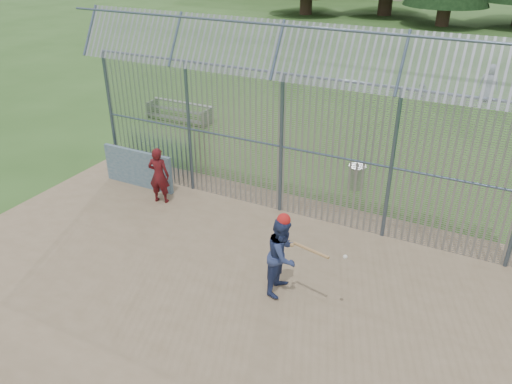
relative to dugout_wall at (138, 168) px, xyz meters
The scene contains 11 objects.
ground 5.47m from the dugout_wall, 32.23° to the right, with size 120.00×120.00×0.00m, color #2D511E.
dirt_infield 5.75m from the dugout_wall, 36.47° to the right, with size 14.00×10.00×0.02m, color #756047.
dugout_wall is the anchor object (origin of this frame).
batter 6.72m from the dugout_wall, 23.40° to the right, with size 0.89×0.69×1.83m, color navy.
onlooker 1.37m from the dugout_wall, 23.71° to the right, with size 0.63×0.41×1.72m, color maroon.
bg_kid_standing 17.11m from the dugout_wall, 58.50° to the left, with size 0.87×0.57×1.79m, color slate.
bg_kid_seated 15.35m from the dugout_wall, 66.74° to the left, with size 0.47×0.20×0.80m, color slate.
batting_gear 6.93m from the dugout_wall, 23.19° to the right, with size 1.63×0.42×0.65m.
trash_can 6.84m from the dugout_wall, 26.38° to the left, with size 0.56×0.56×0.82m.
bleacher 6.24m from the dugout_wall, 113.27° to the left, with size 3.00×0.95×0.72m.
backstop_fence 6.66m from the dugout_wall, ahead, with size 20.09×0.81×5.30m.
Camera 1 is at (5.13, -8.02, 7.18)m, focal length 35.00 mm.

